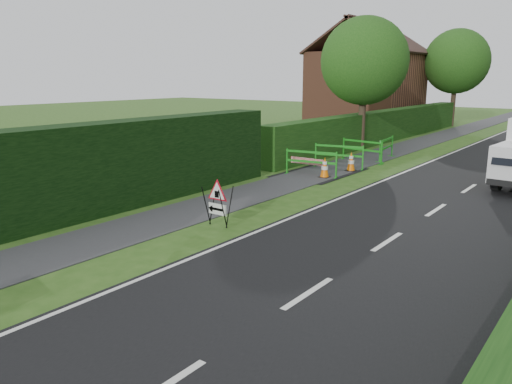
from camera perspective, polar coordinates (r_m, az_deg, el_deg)
The scene contains 15 objects.
ground at distance 9.72m, azimuth -10.10°, elevation -9.68°, with size 120.00×120.00×0.00m, color #2A4F16.
footpath at distance 42.32m, azimuth 23.85°, elevation 6.91°, with size 2.00×90.00×0.02m, color #2D2D30.
hedge_west_near at distance 13.64m, azimuth -24.64°, elevation -4.01°, with size 1.10×18.00×2.50m, color black.
hedge_west_far at distance 30.59m, azimuth 14.39°, elevation 5.66°, with size 1.00×24.00×1.80m, color #14380F.
house_west at distance 39.71m, azimuth 12.45°, elevation 11.56°, with size 7.50×7.40×7.88m.
tree_nw at distance 26.55m, azimuth 12.30°, elevation 14.40°, with size 4.40×4.40×6.70m.
tree_fw at distance 41.60m, azimuth 21.95°, elevation 13.67°, with size 4.80×4.80×7.24m.
triangle_sign at distance 12.57m, azimuth -4.56°, elevation -0.82°, with size 0.71×0.71×1.03m.
traffic_cone_3 at distance 18.93m, azimuth 7.86°, elevation 2.80°, with size 0.38×0.38×0.79m.
traffic_cone_4 at distance 20.43m, azimuth 10.81°, elevation 3.44°, with size 0.38×0.38×0.79m.
ped_barrier_0 at distance 19.17m, azimuth 6.33°, elevation 3.69°, with size 2.09×0.71×1.00m.
ped_barrier_1 at distance 20.98m, azimuth 9.45°, elevation 4.40°, with size 2.09×0.80×1.00m.
ped_barrier_2 at distance 22.75m, azimuth 12.04°, elevation 4.95°, with size 2.09×0.66×1.00m.
ped_barrier_3 at distance 23.67m, azimuth 14.69°, elevation 5.12°, with size 0.60×2.09×1.00m.
redwhite_plank at distance 20.00m, azimuth 5.82°, elevation 2.26°, with size 1.50×0.04×0.25m, color red.
Camera 1 is at (6.65, -6.04, 3.72)m, focal length 35.00 mm.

